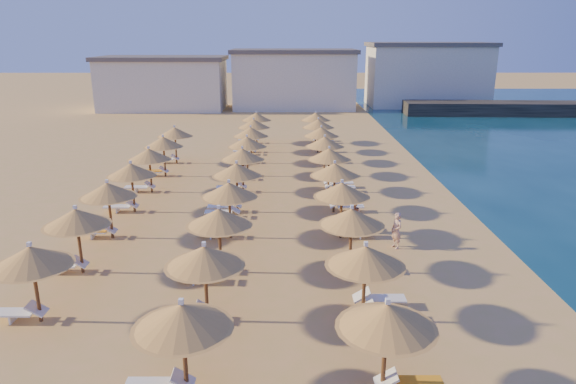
{
  "coord_description": "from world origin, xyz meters",
  "views": [
    {
      "loc": [
        0.22,
        -21.05,
        8.97
      ],
      "look_at": [
        0.29,
        4.0,
        1.3
      ],
      "focal_mm": 32.0,
      "sensor_mm": 36.0,
      "label": 1
    }
  ],
  "objects_px": {
    "parasol_row_west": "(237,171)",
    "beachgoer_b": "(353,216)",
    "parasol_row_east": "(335,171)",
    "jetty": "(534,109)",
    "beachgoer_a": "(396,231)"
  },
  "relations": [
    {
      "from": "jetty",
      "to": "parasol_row_west",
      "type": "bearing_deg",
      "value": -130.24
    },
    {
      "from": "jetty",
      "to": "parasol_row_east",
      "type": "distance_m",
      "value": 43.42
    },
    {
      "from": "jetty",
      "to": "parasol_row_west",
      "type": "distance_m",
      "value": 46.69
    },
    {
      "from": "parasol_row_east",
      "to": "parasol_row_west",
      "type": "relative_size",
      "value": 1.0
    },
    {
      "from": "parasol_row_east",
      "to": "beachgoer_a",
      "type": "xyz_separation_m",
      "value": [
        2.31,
        -4.81,
        -1.45
      ]
    },
    {
      "from": "parasol_row_west",
      "to": "beachgoer_b",
      "type": "distance_m",
      "value": 6.64
    },
    {
      "from": "parasol_row_west",
      "to": "beachgoer_b",
      "type": "height_order",
      "value": "parasol_row_west"
    },
    {
      "from": "parasol_row_west",
      "to": "beachgoer_b",
      "type": "relative_size",
      "value": 23.16
    },
    {
      "from": "jetty",
      "to": "beachgoer_b",
      "type": "xyz_separation_m",
      "value": [
        -25.82,
        -37.45,
        0.09
      ]
    },
    {
      "from": "parasol_row_east",
      "to": "beachgoer_a",
      "type": "relative_size",
      "value": 23.83
    },
    {
      "from": "jetty",
      "to": "beachgoer_a",
      "type": "relative_size",
      "value": 18.47
    },
    {
      "from": "parasol_row_east",
      "to": "parasol_row_west",
      "type": "xyz_separation_m",
      "value": [
        -5.08,
        0.0,
        0.0
      ]
    },
    {
      "from": "jetty",
      "to": "parasol_row_west",
      "type": "xyz_separation_m",
      "value": [
        -31.54,
        -34.4,
        1.51
      ]
    },
    {
      "from": "beachgoer_b",
      "to": "beachgoer_a",
      "type": "height_order",
      "value": "beachgoer_b"
    },
    {
      "from": "jetty",
      "to": "beachgoer_a",
      "type": "xyz_separation_m",
      "value": [
        -24.15,
        -39.21,
        0.06
      ]
    }
  ]
}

